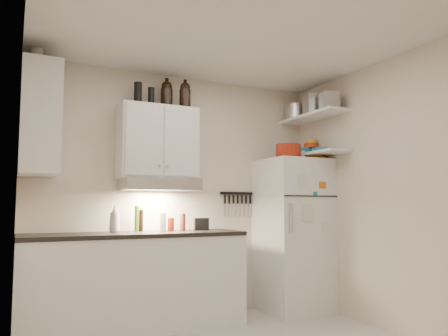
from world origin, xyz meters
name	(u,v)px	position (x,y,z in m)	size (l,w,h in m)	color
ceiling	(245,27)	(0.00, 0.00, 2.61)	(3.20, 3.00, 0.02)	silver
back_wall	(179,194)	(0.00, 1.51, 1.30)	(3.20, 0.02, 2.60)	beige
left_wall	(17,185)	(-1.61, 0.00, 1.30)	(0.02, 3.00, 2.60)	beige
right_wall	(396,193)	(1.61, 0.00, 1.30)	(0.02, 3.00, 2.60)	beige
base_cabinet	(135,283)	(-0.55, 1.20, 0.44)	(2.10, 0.60, 0.88)	white
countertop	(136,235)	(-0.55, 1.20, 0.90)	(2.10, 0.62, 0.04)	black
upper_cabinet	(158,143)	(-0.30, 1.33, 1.83)	(0.80, 0.33, 0.75)	white
side_cabinet	(40,119)	(-1.44, 1.20, 1.95)	(0.33, 0.55, 1.00)	white
range_hood	(159,185)	(-0.30, 1.27, 1.39)	(0.76, 0.46, 0.12)	silver
fridge	(293,235)	(1.25, 1.16, 0.85)	(0.70, 0.68, 1.70)	white
shelf_hi	(313,117)	(1.45, 1.02, 2.20)	(0.30, 0.95, 0.03)	white
shelf_lo	(314,155)	(1.45, 1.02, 1.76)	(0.30, 0.95, 0.03)	white
knife_strip	(237,193)	(0.70, 1.49, 1.32)	(0.42, 0.02, 0.03)	black
dutch_oven	(288,152)	(1.14, 1.08, 1.78)	(0.28, 0.28, 0.16)	maroon
book_stack	(316,157)	(1.51, 1.06, 1.74)	(0.19, 0.24, 0.08)	orange
spice_jar	(302,155)	(1.31, 1.05, 1.75)	(0.06, 0.06, 0.09)	silver
stock_pot	(296,113)	(1.45, 1.35, 2.31)	(0.26, 0.26, 0.19)	silver
tin_a	(315,105)	(1.44, 0.97, 2.33)	(0.22, 0.20, 0.22)	#AAAAAD
tin_b	(329,101)	(1.42, 0.70, 2.31)	(0.18, 0.18, 0.18)	#AAAAAD
bowl_teal	(305,152)	(1.49, 1.24, 1.82)	(0.21, 0.21, 0.09)	teal
bowl_orange	(311,146)	(1.53, 1.17, 1.89)	(0.17, 0.17, 0.05)	red
bowl_yellow	(311,142)	(1.53, 1.17, 1.93)	(0.13, 0.13, 0.04)	gold
plates	(322,151)	(1.52, 0.97, 1.80)	(0.23, 0.23, 0.06)	teal
growler_a	(167,94)	(-0.21, 1.35, 2.35)	(0.13, 0.13, 0.30)	black
growler_b	(185,95)	(-0.03, 1.27, 2.34)	(0.12, 0.12, 0.28)	black
thermos_a	(151,97)	(-0.38, 1.32, 2.30)	(0.07, 0.07, 0.19)	black
thermos_b	(138,94)	(-0.52, 1.33, 2.32)	(0.08, 0.08, 0.23)	black
side_jar	(37,57)	(-1.48, 1.22, 2.52)	(0.11, 0.11, 0.14)	silver
soap_bottle	(115,217)	(-0.74, 1.29, 1.07)	(0.11, 0.11, 0.30)	white
pepper_mill	(183,222)	(-0.06, 1.24, 1.01)	(0.06, 0.06, 0.18)	maroon
oil_bottle	(137,219)	(-0.50, 1.35, 1.05)	(0.05, 0.05, 0.26)	#486B1A
vinegar_bottle	(141,221)	(-0.46, 1.34, 1.03)	(0.04, 0.04, 0.22)	black
clear_bottle	(163,222)	(-0.27, 1.22, 1.01)	(0.06, 0.06, 0.18)	silver
red_jar	(171,224)	(-0.18, 1.26, 0.99)	(0.07, 0.07, 0.14)	maroon
caddy	(201,224)	(0.17, 1.29, 0.98)	(0.15, 0.11, 0.13)	black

